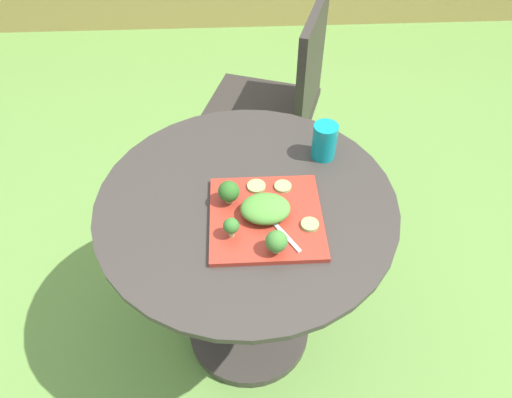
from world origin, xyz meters
TOP-DOWN VIEW (x-y plane):
  - ground_plane at (0.00, 0.00)m, footprint 12.00×12.00m
  - patio_table at (0.00, 0.00)m, footprint 0.81×0.81m
  - patio_chair at (0.16, 0.74)m, footprint 0.56×0.56m
  - salad_plate at (0.05, -0.07)m, footprint 0.29×0.29m
  - drinking_glass at (0.23, 0.17)m, footprint 0.07×0.07m
  - fork at (0.07, -0.11)m, footprint 0.09×0.14m
  - lettuce_mound at (0.05, -0.07)m, footprint 0.13×0.10m
  - broccoli_floret_0 at (-0.04, -0.13)m, footprint 0.04×0.04m
  - broccoli_floret_1 at (0.06, -0.18)m, footprint 0.05×0.05m
  - broccoli_floret_2 at (-0.05, -0.02)m, footprint 0.06×0.06m
  - cucumber_slice_0 at (0.10, 0.03)m, footprint 0.05×0.05m
  - cucumber_slice_1 at (0.15, -0.11)m, footprint 0.04×0.04m
  - cucumber_slice_2 at (0.03, 0.03)m, footprint 0.05×0.05m

SIDE VIEW (x-z plane):
  - ground_plane at x=0.00m, z-range 0.00..0.00m
  - patio_table at x=0.00m, z-range 0.07..0.78m
  - patio_chair at x=0.16m, z-range 0.08..0.98m
  - salad_plate at x=0.05m, z-range 0.71..0.73m
  - fork at x=0.07m, z-range 0.73..0.73m
  - cucumber_slice_2 at x=0.03m, z-range 0.73..0.73m
  - cucumber_slice_0 at x=0.10m, z-range 0.73..0.73m
  - cucumber_slice_1 at x=0.15m, z-range 0.73..0.73m
  - lettuce_mound at x=0.05m, z-range 0.73..0.77m
  - drinking_glass at x=0.23m, z-range 0.71..0.81m
  - broccoli_floret_0 at x=-0.04m, z-range 0.73..0.79m
  - broccoli_floret_1 at x=0.06m, z-range 0.73..0.79m
  - broccoli_floret_2 at x=-0.05m, z-range 0.73..0.79m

